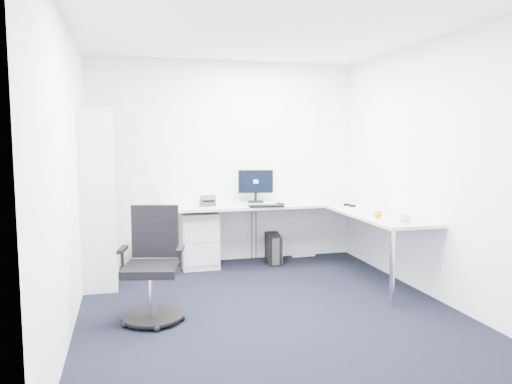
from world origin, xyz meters
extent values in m
plane|color=black|center=(0.00, 0.00, 0.00)|extent=(4.20, 4.20, 0.00)
plane|color=white|center=(0.00, 0.00, 2.70)|extent=(4.20, 4.20, 0.00)
cube|color=white|center=(0.00, 2.10, 1.35)|extent=(3.60, 0.02, 2.70)
cube|color=white|center=(0.00, -2.10, 1.35)|extent=(3.60, 0.02, 2.70)
cube|color=white|center=(-1.80, 0.00, 1.35)|extent=(0.02, 4.20, 2.70)
cube|color=white|center=(1.80, 0.00, 1.35)|extent=(0.02, 4.20, 2.70)
cube|color=#B3B5B5|center=(-0.41, 1.87, 0.36)|extent=(0.47, 0.58, 0.72)
cube|color=black|center=(0.57, 1.77, 0.20)|extent=(0.24, 0.42, 0.39)
cube|color=beige|center=(-1.14, 1.93, 0.19)|extent=(0.24, 0.42, 0.38)
cube|color=silver|center=(1.10, 2.00, 0.02)|extent=(0.34, 0.07, 0.04)
cube|color=black|center=(0.39, 1.46, 0.82)|extent=(0.44, 0.18, 0.02)
cube|color=black|center=(0.60, 1.53, 0.83)|extent=(0.08, 0.11, 0.03)
cube|color=silver|center=(1.34, 0.80, 0.82)|extent=(0.19, 0.48, 0.02)
sphere|color=orange|center=(1.31, 0.28, 0.86)|extent=(0.09, 0.09, 0.09)
cube|color=silver|center=(1.47, 0.09, 0.85)|extent=(0.12, 0.22, 0.08)
camera|label=1|loc=(-1.31, -4.55, 1.69)|focal=35.00mm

